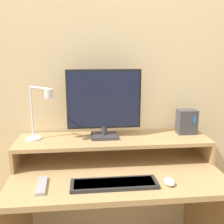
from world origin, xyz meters
name	(u,v)px	position (x,y,z in m)	size (l,w,h in m)	color
wall_back	(110,81)	(0.00, 0.67, 1.25)	(6.00, 0.05, 2.50)	beige
desk	(116,206)	(0.00, 0.32, 0.54)	(1.18, 0.64, 0.77)	tan
monitor_shelf	(113,141)	(0.00, 0.48, 0.89)	(1.18, 0.31, 0.14)	tan
monitor	(104,103)	(-0.06, 0.50, 1.14)	(0.45, 0.14, 0.42)	#38383D
desk_lamp	(39,113)	(-0.44, 0.46, 1.09)	(0.19, 0.17, 0.33)	silver
router_dock	(187,122)	(0.48, 0.52, 0.99)	(0.12, 0.08, 0.16)	#3D3D42
keyboard	(114,184)	(-0.03, 0.15, 0.78)	(0.44, 0.13, 0.02)	#282828
mouse	(169,182)	(0.25, 0.13, 0.79)	(0.05, 0.08, 0.03)	white
remote_control	(42,185)	(-0.40, 0.17, 0.78)	(0.06, 0.18, 0.02)	#99999E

